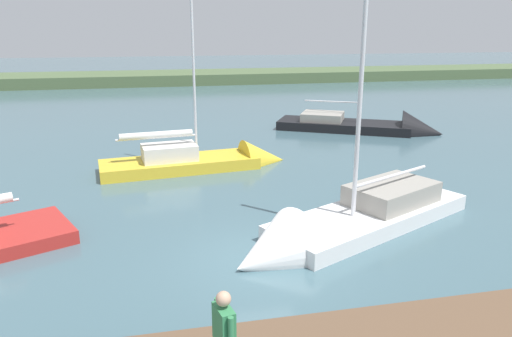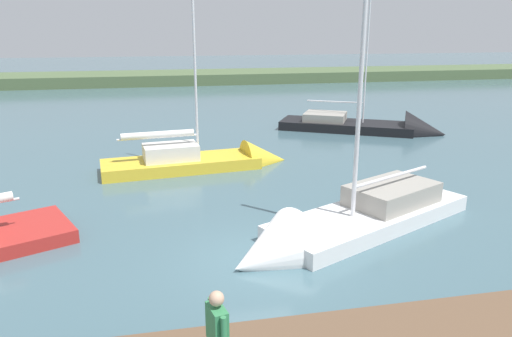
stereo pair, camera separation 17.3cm
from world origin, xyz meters
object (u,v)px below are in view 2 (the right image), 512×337
(sailboat_mid_channel, at_px, (377,130))
(person_on_dock, at_px, (217,334))
(sailboat_outer_mooring, at_px, (336,230))
(sailboat_inner_slip, at_px, (211,164))

(sailboat_mid_channel, xyz_separation_m, person_on_dock, (12.64, 21.23, 1.67))
(sailboat_mid_channel, relative_size, person_on_dock, 6.13)
(sailboat_mid_channel, bearing_deg, sailboat_outer_mooring, -91.07)
(sailboat_outer_mooring, relative_size, sailboat_mid_channel, 0.88)
(sailboat_inner_slip, bearing_deg, sailboat_mid_channel, 20.54)
(sailboat_outer_mooring, bearing_deg, sailboat_inner_slip, -97.00)
(person_on_dock, bearing_deg, sailboat_outer_mooring, -136.41)
(sailboat_inner_slip, height_order, sailboat_mid_channel, sailboat_mid_channel)
(sailboat_outer_mooring, relative_size, person_on_dock, 5.41)
(sailboat_outer_mooring, distance_m, person_on_dock, 8.33)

